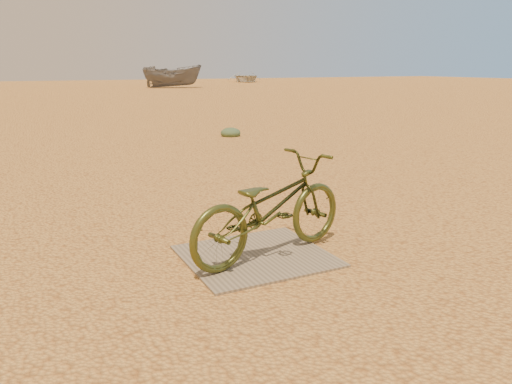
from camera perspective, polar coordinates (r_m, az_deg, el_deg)
name	(u,v)px	position (r m, az deg, el deg)	size (l,w,h in m)	color
ground	(307,247)	(5.08, 5.89, -6.23)	(120.00, 120.00, 0.00)	#E0A44D
plywood_board	(256,256)	(4.78, 0.00, -7.33)	(1.32, 1.21, 0.02)	#85755B
bicycle	(270,207)	(4.63, 1.65, -1.74)	(0.63, 1.81, 0.95)	#41481B
boat_mid_right	(172,76)	(41.51, -9.54, 12.92)	(1.76, 4.68, 1.81)	slate
boat_far_right	(246,77)	(55.29, -1.18, 13.02)	(3.70, 5.18, 1.07)	beige
kale_b	(231,136)	(12.93, -2.92, 6.40)	(0.52, 0.52, 0.28)	#546D47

